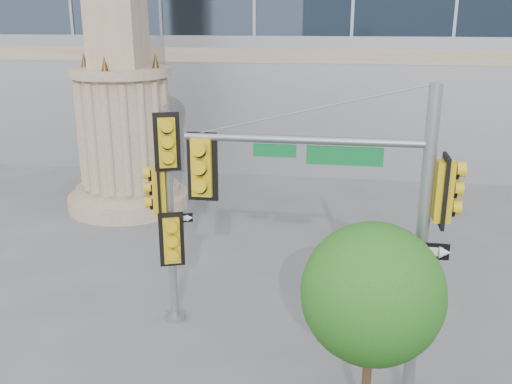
# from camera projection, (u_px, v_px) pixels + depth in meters

# --- Properties ---
(ground) EXTENTS (120.00, 120.00, 0.00)m
(ground) POSITION_uv_depth(u_px,v_px,m) (249.00, 356.00, 12.09)
(ground) COLOR #545456
(ground) RESTS_ON ground
(monument) EXTENTS (4.40, 4.40, 16.60)m
(monument) POSITION_uv_depth(u_px,v_px,m) (119.00, 55.00, 19.74)
(monument) COLOR gray
(monument) RESTS_ON ground
(main_signal_pole) EXTENTS (4.57, 0.55, 5.89)m
(main_signal_pole) POSITION_uv_depth(u_px,v_px,m) (360.00, 214.00, 9.79)
(main_signal_pole) COLOR slate
(main_signal_pole) RESTS_ON ground
(secondary_signal_pole) EXTENTS (0.95, 0.68, 5.04)m
(secondary_signal_pole) POSITION_uv_depth(u_px,v_px,m) (167.00, 202.00, 12.54)
(secondary_signal_pole) COLOR slate
(secondary_signal_pole) RESTS_ON ground
(street_tree) EXTENTS (2.42, 2.36, 3.76)m
(street_tree) POSITION_uv_depth(u_px,v_px,m) (375.00, 299.00, 9.33)
(street_tree) COLOR gray
(street_tree) RESTS_ON ground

